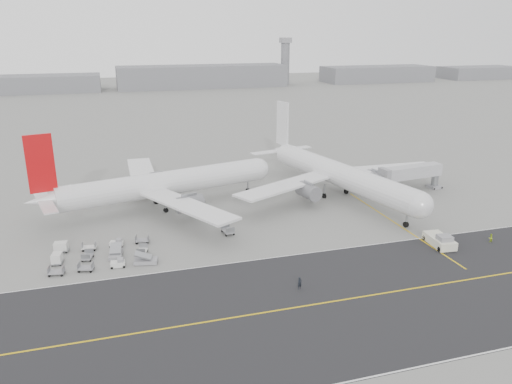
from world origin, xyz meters
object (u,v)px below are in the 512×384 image
object	(u,v)px
airliner_b	(337,174)
jet_bridge	(412,173)
ground_crew_a	(300,283)
airliner_a	(161,184)
pushback_tug	(440,240)
ground_crew_b	(491,238)
control_tower	(285,60)

from	to	relation	value
airliner_b	jet_bridge	bearing A→B (deg)	-18.82
ground_crew_a	airliner_a	bearing A→B (deg)	94.20
airliner_a	pushback_tug	bearing A→B (deg)	-141.02
airliner_a	ground_crew_b	distance (m)	64.75
airliner_b	ground_crew_b	size ratio (longest dim) A/B	34.18
ground_crew_a	ground_crew_b	size ratio (longest dim) A/B	1.22
airliner_b	airliner_a	bearing A→B (deg)	162.08
airliner_b	ground_crew_a	xyz separation A→B (m)	(-23.64, -37.70, -4.43)
airliner_a	ground_crew_b	size ratio (longest dim) A/B	33.26
control_tower	ground_crew_b	bearing A→B (deg)	-102.18
control_tower	ground_crew_b	xyz separation A→B (m)	(-58.73, -272.17, -15.47)
control_tower	airliner_b	size ratio (longest dim) A/B	0.59
control_tower	ground_crew_b	size ratio (longest dim) A/B	20.01
ground_crew_a	airliner_b	bearing A→B (deg)	41.73
control_tower	ground_crew_b	world-z (taller)	control_tower
airliner_a	jet_bridge	size ratio (longest dim) A/B	3.01
pushback_tug	airliner_b	bearing A→B (deg)	105.59
jet_bridge	ground_crew_a	world-z (taller)	jet_bridge
airliner_b	ground_crew_b	bearing A→B (deg)	-76.85
ground_crew_b	jet_bridge	bearing A→B (deg)	-95.52
ground_crew_b	ground_crew_a	bearing A→B (deg)	8.92
pushback_tug	ground_crew_b	distance (m)	9.77
airliner_b	pushback_tug	xyz separation A→B (m)	(5.60, -30.32, -4.38)
jet_bridge	ground_crew_a	size ratio (longest dim) A/B	9.02
ground_crew_b	airliner_a	bearing A→B (deg)	-32.97
control_tower	jet_bridge	bearing A→B (deg)	-102.98
airliner_a	airliner_b	bearing A→B (deg)	-108.98
control_tower	airliner_b	world-z (taller)	control_tower
pushback_tug	jet_bridge	world-z (taller)	jet_bridge
airliner_a	ground_crew_b	world-z (taller)	airliner_a
control_tower	ground_crew_a	distance (m)	295.38
airliner_b	pushback_tug	distance (m)	31.14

